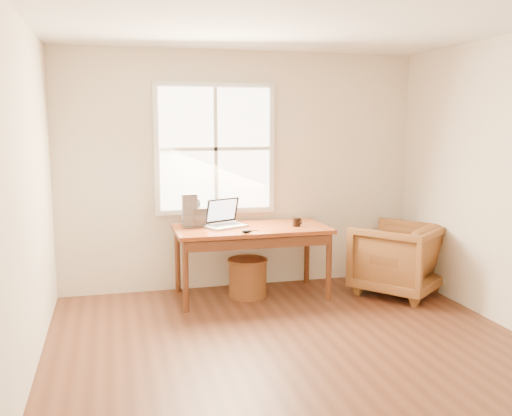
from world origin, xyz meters
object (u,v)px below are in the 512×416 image
(armchair, at_px, (397,259))
(wicker_stool, at_px, (248,278))
(laptop, at_px, (225,213))
(cd_stack_a, at_px, (193,212))
(desk, at_px, (251,229))
(coffee_mug, at_px, (296,222))

(armchair, relative_size, wicker_stool, 2.12)
(laptop, distance_m, cd_stack_a, 0.38)
(desk, bearing_deg, armchair, -10.28)
(desk, relative_size, coffee_mug, 17.51)
(armchair, xyz_separation_m, cd_stack_a, (-2.12, 0.55, 0.51))
(desk, distance_m, wicker_stool, 0.53)
(laptop, bearing_deg, cd_stack_a, 119.39)
(wicker_stool, xyz_separation_m, cd_stack_a, (-0.53, 0.27, 0.69))
(desk, distance_m, cd_stack_a, 0.65)
(laptop, relative_size, cd_stack_a, 1.45)
(cd_stack_a, bearing_deg, desk, -25.47)
(desk, xyz_separation_m, wicker_stool, (-0.04, 0.00, -0.53))
(armchair, relative_size, cd_stack_a, 2.96)
(laptop, bearing_deg, wicker_stool, -36.74)
(desk, bearing_deg, cd_stack_a, 154.53)
(cd_stack_a, bearing_deg, wicker_stool, -27.12)
(wicker_stool, height_order, cd_stack_a, cd_stack_a)
(desk, xyz_separation_m, coffee_mug, (0.47, -0.08, 0.07))
(armchair, bearing_deg, desk, -48.86)
(desk, bearing_deg, wicker_stool, 180.00)
(wicker_stool, bearing_deg, desk, 0.00)
(armchair, distance_m, coffee_mug, 1.17)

